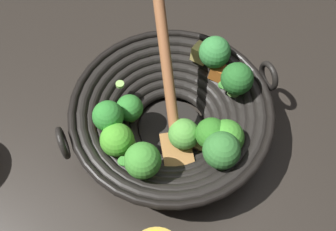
# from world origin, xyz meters

# --- Properties ---
(ground_plane) EXTENTS (4.00, 4.00, 0.00)m
(ground_plane) POSITION_xyz_m (0.00, 0.00, 0.00)
(ground_plane) COLOR #28231E
(wok) EXTENTS (0.38, 0.34, 0.23)m
(wok) POSITION_xyz_m (-0.00, 0.00, 0.06)
(wok) COLOR black
(wok) RESTS_ON ground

